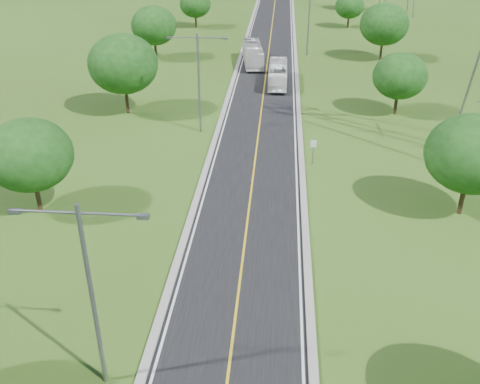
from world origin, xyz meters
name	(u,v)px	position (x,y,z in m)	size (l,w,h in m)	color
ground	(264,89)	(0.00, 60.00, 0.00)	(260.00, 260.00, 0.00)	#2F4B15
road	(266,76)	(0.00, 66.00, 0.03)	(8.00, 150.00, 0.06)	black
curb_left	(235,75)	(-4.25, 66.00, 0.11)	(0.50, 150.00, 0.22)	gray
curb_right	(297,76)	(4.25, 66.00, 0.11)	(0.50, 150.00, 0.22)	gray
speed_limit_sign	(313,148)	(5.20, 37.98, 1.60)	(0.55, 0.09, 2.40)	slate
streetlight_near_left	(90,284)	(-6.00, 12.00, 5.94)	(5.90, 0.25, 10.00)	slate
streetlight_mid_left	(199,75)	(-6.00, 45.00, 5.94)	(5.90, 0.25, 10.00)	slate
streetlight_far_right	(309,16)	(6.00, 78.00, 5.94)	(5.90, 0.25, 10.00)	slate
tree_lb	(30,155)	(-16.00, 28.00, 4.64)	(6.30, 6.30, 7.33)	black
tree_lc	(123,64)	(-15.00, 50.00, 5.58)	(7.56, 7.56, 8.79)	black
tree_ld	(154,26)	(-17.00, 74.00, 4.95)	(6.72, 6.72, 7.82)	black
tree_le	(195,4)	(-14.50, 98.00, 4.33)	(5.88, 5.88, 6.84)	black
tree_rb	(472,154)	(16.00, 30.00, 4.95)	(6.72, 6.72, 7.82)	black
tree_rc	(400,76)	(15.00, 52.00, 4.33)	(5.88, 5.88, 6.84)	black
tree_rd	(384,24)	(17.00, 76.00, 5.27)	(7.14, 7.14, 8.30)	black
tree_re	(350,6)	(14.50, 100.00, 4.02)	(5.46, 5.46, 6.35)	black
bus_outbound	(278,74)	(1.69, 62.13, 1.43)	(2.31, 9.85, 2.74)	white
bus_inbound	(253,54)	(-2.12, 72.01, 1.55)	(2.51, 10.72, 2.99)	white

